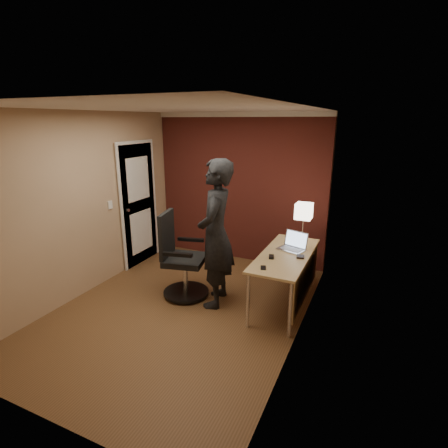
% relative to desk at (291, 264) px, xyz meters
% --- Properties ---
extents(room, '(4.00, 4.00, 4.00)m').
position_rel_desk_xyz_m(room, '(-1.53, 0.90, 0.77)').
color(room, brown).
rests_on(room, ground).
extents(desk, '(0.60, 1.50, 0.73)m').
position_rel_desk_xyz_m(desk, '(0.00, 0.00, 0.00)').
color(desk, tan).
rests_on(desk, ground).
extents(desk_lamp, '(0.22, 0.22, 0.54)m').
position_rel_desk_xyz_m(desk_lamp, '(-0.00, 0.63, 0.55)').
color(desk_lamp, silver).
rests_on(desk_lamp, desk).
extents(laptop, '(0.39, 0.35, 0.23)m').
position_rel_desk_xyz_m(laptop, '(-0.03, 0.21, 0.19)').
color(laptop, silver).
rests_on(laptop, desk).
extents(mouse, '(0.09, 0.11, 0.03)m').
position_rel_desk_xyz_m(mouse, '(-0.20, -0.21, 0.14)').
color(mouse, black).
rests_on(mouse, desk).
extents(phone, '(0.09, 0.13, 0.01)m').
position_rel_desk_xyz_m(phone, '(-0.20, -0.55, 0.13)').
color(phone, black).
rests_on(phone, desk).
extents(wallet, '(0.11, 0.12, 0.02)m').
position_rel_desk_xyz_m(wallet, '(0.12, -0.05, 0.14)').
color(wallet, black).
rests_on(wallet, desk).
extents(office_chair, '(0.64, 0.72, 1.17)m').
position_rel_desk_xyz_m(office_chair, '(-1.47, -0.32, -0.08)').
color(office_chair, black).
rests_on(office_chair, ground).
extents(person, '(0.61, 0.79, 1.93)m').
position_rel_desk_xyz_m(person, '(-0.92, -0.30, 0.36)').
color(person, black).
rests_on(person, ground).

